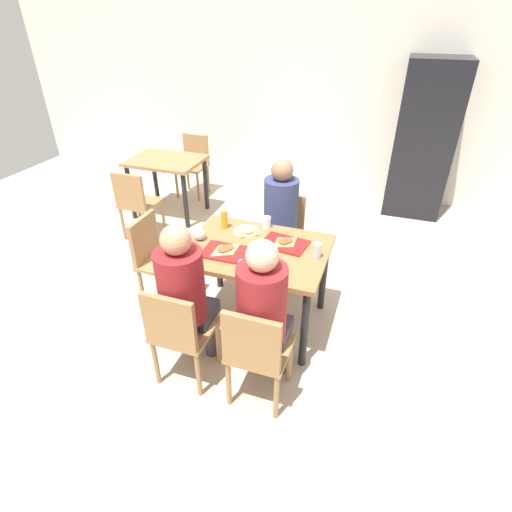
{
  "coord_description": "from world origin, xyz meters",
  "views": [
    {
      "loc": [
        0.9,
        -2.57,
        2.39
      ],
      "look_at": [
        0.0,
        0.0,
        0.67
      ],
      "focal_mm": 28.01,
      "sensor_mm": 36.0,
      "label": 1
    }
  ],
  "objects": [
    {
      "name": "person_far_side",
      "position": [
        -0.0,
        0.67,
        0.74
      ],
      "size": [
        0.32,
        0.42,
        1.25
      ],
      "color": "#383842",
      "rests_on": "ground_plane"
    },
    {
      "name": "drink_fridge",
      "position": [
        1.24,
        2.85,
        0.95
      ],
      "size": [
        0.7,
        0.6,
        1.9
      ],
      "primitive_type": "cube",
      "color": "black",
      "rests_on": "ground_plane"
    },
    {
      "name": "pizza_slice_c",
      "position": [
        -0.16,
        0.22,
        0.77
      ],
      "size": [
        0.19,
        0.19,
        0.02
      ],
      "color": "tan",
      "rests_on": "paper_plate_center"
    },
    {
      "name": "tray_red_far",
      "position": [
        0.2,
        0.13,
        0.76
      ],
      "size": [
        0.39,
        0.3,
        0.02
      ],
      "primitive_type": "cube",
      "rotation": [
        0.0,
        0.0,
        -0.13
      ],
      "color": "red",
      "rests_on": "main_table"
    },
    {
      "name": "chair_left_end",
      "position": [
        -0.95,
        0.0,
        0.49
      ],
      "size": [
        0.4,
        0.4,
        0.84
      ],
      "color": "#9E7247",
      "rests_on": "ground_plane"
    },
    {
      "name": "paper_plate_near_edge",
      "position": [
        0.17,
        -0.23,
        0.75
      ],
      "size": [
        0.22,
        0.22,
        0.01
      ],
      "primitive_type": "cylinder",
      "color": "white",
      "rests_on": "main_table"
    },
    {
      "name": "plastic_cup_b",
      "position": [
        0.03,
        -0.36,
        0.8
      ],
      "size": [
        0.07,
        0.07,
        0.1
      ],
      "primitive_type": "cylinder",
      "color": "white",
      "rests_on": "main_table"
    },
    {
      "name": "condiment_bottle",
      "position": [
        -0.37,
        0.23,
        0.83
      ],
      "size": [
        0.06,
        0.06,
        0.16
      ],
      "primitive_type": "cylinder",
      "color": "orange",
      "rests_on": "main_table"
    },
    {
      "name": "person_in_red",
      "position": [
        -0.28,
        -0.67,
        0.74
      ],
      "size": [
        0.32,
        0.42,
        1.25
      ],
      "color": "#383842",
      "rests_on": "ground_plane"
    },
    {
      "name": "person_in_brown_jacket",
      "position": [
        0.28,
        -0.67,
        0.74
      ],
      "size": [
        0.32,
        0.42,
        1.25
      ],
      "color": "#383842",
      "rests_on": "ground_plane"
    },
    {
      "name": "background_chair_far",
      "position": [
        -1.79,
        2.41,
        0.49
      ],
      "size": [
        0.4,
        0.4,
        0.84
      ],
      "color": "#9E7247",
      "rests_on": "ground_plane"
    },
    {
      "name": "pizza_slice_b",
      "position": [
        0.2,
        0.14,
        0.77
      ],
      "size": [
        0.22,
        0.23,
        0.02
      ],
      "color": "#C68C47",
      "rests_on": "tray_red_far"
    },
    {
      "name": "plastic_cup_a",
      "position": [
        -0.03,
        0.36,
        0.8
      ],
      "size": [
        0.07,
        0.07,
        0.1
      ],
      "primitive_type": "cylinder",
      "color": "white",
      "rests_on": "main_table"
    },
    {
      "name": "background_chair_near",
      "position": [
        -1.79,
        0.94,
        0.49
      ],
      "size": [
        0.4,
        0.4,
        0.84
      ],
      "color": "#9E7247",
      "rests_on": "ground_plane"
    },
    {
      "name": "background_table",
      "position": [
        -1.79,
        1.68,
        0.62
      ],
      "size": [
        0.9,
        0.7,
        0.75
      ],
      "color": "#9E7247",
      "rests_on": "ground_plane"
    },
    {
      "name": "soda_can",
      "position": [
        0.48,
        0.02,
        0.81
      ],
      "size": [
        0.07,
        0.07,
        0.12
      ],
      "primitive_type": "cylinder",
      "color": "#B7BCC6",
      "rests_on": "main_table"
    },
    {
      "name": "pizza_slice_a",
      "position": [
        -0.21,
        -0.13,
        0.77
      ],
      "size": [
        0.22,
        0.25,
        0.02
      ],
      "color": "#DBAD60",
      "rests_on": "tray_red_near"
    },
    {
      "name": "paper_plate_center",
      "position": [
        -0.17,
        0.23,
        0.75
      ],
      "size": [
        0.22,
        0.22,
        0.01
      ],
      "primitive_type": "cylinder",
      "color": "white",
      "rests_on": "main_table"
    },
    {
      "name": "chair_near_left",
      "position": [
        -0.28,
        -0.81,
        0.49
      ],
      "size": [
        0.4,
        0.4,
        0.84
      ],
      "color": "#9E7247",
      "rests_on": "ground_plane"
    },
    {
      "name": "ground_plane",
      "position": [
        0.0,
        0.0,
        -0.01
      ],
      "size": [
        10.0,
        10.0,
        0.02
      ],
      "primitive_type": "cube",
      "color": "#B7A893"
    },
    {
      "name": "main_table",
      "position": [
        0.0,
        0.0,
        0.65
      ],
      "size": [
        1.13,
        0.85,
        0.75
      ],
      "color": "olive",
      "rests_on": "ground_plane"
    },
    {
      "name": "foil_bundle",
      "position": [
        -0.48,
        -0.02,
        0.8
      ],
      "size": [
        0.1,
        0.1,
        0.1
      ],
      "primitive_type": "sphere",
      "color": "silver",
      "rests_on": "main_table"
    },
    {
      "name": "tray_red_near",
      "position": [
        -0.2,
        -0.15,
        0.76
      ],
      "size": [
        0.36,
        0.26,
        0.02
      ],
      "primitive_type": "cube",
      "rotation": [
        0.0,
        0.0,
        0.01
      ],
      "color": "red",
      "rests_on": "main_table"
    },
    {
      "name": "chair_far_side",
      "position": [
        0.0,
        0.81,
        0.49
      ],
      "size": [
        0.4,
        0.4,
        0.84
      ],
      "color": "#9E7247",
      "rests_on": "ground_plane"
    },
    {
      "name": "chair_near_right",
      "position": [
        0.28,
        -0.81,
        0.49
      ],
      "size": [
        0.4,
        0.4,
        0.84
      ],
      "color": "#9E7247",
      "rests_on": "ground_plane"
    },
    {
      "name": "back_wall",
      "position": [
        0.0,
        3.2,
        1.4
      ],
      "size": [
        10.0,
        0.1,
        2.8
      ],
      "primitive_type": "cube",
      "color": "silver",
      "rests_on": "ground_plane"
    }
  ]
}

